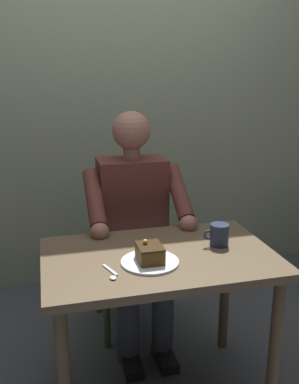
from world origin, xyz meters
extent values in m
cube|color=gray|center=(0.00, -1.29, 1.50)|extent=(6.40, 0.12, 3.00)
cube|color=brown|center=(0.00, 0.00, 0.69)|extent=(0.99, 0.63, 0.04)
cylinder|color=brown|center=(-0.43, 0.25, 0.34)|extent=(0.05, 0.05, 0.69)
cylinder|color=brown|center=(0.43, 0.25, 0.34)|extent=(0.05, 0.05, 0.69)
cylinder|color=brown|center=(-0.43, -0.25, 0.34)|extent=(0.05, 0.05, 0.69)
cylinder|color=brown|center=(0.43, -0.25, 0.34)|extent=(0.05, 0.05, 0.69)
cube|color=#445B2F|center=(0.00, -0.58, 0.41)|extent=(0.42, 0.42, 0.04)
cube|color=#445B2F|center=(0.00, -0.77, 0.66)|extent=(0.38, 0.04, 0.45)
cylinder|color=#445B2F|center=(-0.18, -0.40, 0.21)|extent=(0.04, 0.04, 0.41)
cylinder|color=#445B2F|center=(0.18, -0.40, 0.21)|extent=(0.04, 0.04, 0.41)
cylinder|color=#445B2F|center=(-0.18, -0.76, 0.21)|extent=(0.04, 0.04, 0.41)
cylinder|color=#445B2F|center=(0.18, -0.76, 0.21)|extent=(0.04, 0.04, 0.41)
cube|color=#582B23|center=(0.00, -0.56, 0.72)|extent=(0.36, 0.22, 0.58)
sphere|color=#996652|center=(0.00, -0.56, 1.16)|extent=(0.20, 0.20, 0.20)
cylinder|color=#996652|center=(0.00, -0.56, 1.04)|extent=(0.09, 0.09, 0.06)
cylinder|color=#582B23|center=(-0.22, -0.42, 0.85)|extent=(0.08, 0.33, 0.26)
sphere|color=#996652|center=(-0.22, -0.26, 0.73)|extent=(0.09, 0.09, 0.09)
cylinder|color=#582B23|center=(0.22, -0.42, 0.85)|extent=(0.08, 0.33, 0.26)
sphere|color=#996652|center=(0.22, -0.26, 0.73)|extent=(0.09, 0.09, 0.09)
cylinder|color=#31353B|center=(-0.09, -0.44, 0.41)|extent=(0.13, 0.38, 0.14)
cylinder|color=#31353B|center=(0.09, -0.44, 0.41)|extent=(0.13, 0.38, 0.14)
cylinder|color=#31353B|center=(-0.09, -0.26, 0.20)|extent=(0.11, 0.11, 0.39)
cube|color=black|center=(-0.09, -0.20, 0.03)|extent=(0.09, 0.22, 0.05)
cylinder|color=#31353B|center=(0.09, -0.26, 0.20)|extent=(0.11, 0.11, 0.39)
cube|color=black|center=(0.09, -0.20, 0.03)|extent=(0.09, 0.22, 0.05)
cylinder|color=white|center=(0.06, 0.07, 0.71)|extent=(0.24, 0.24, 0.01)
cube|color=#543917|center=(0.06, 0.07, 0.75)|extent=(0.10, 0.12, 0.06)
cube|color=#2F200E|center=(0.06, 0.07, 0.78)|extent=(0.10, 0.13, 0.01)
sphere|color=gold|center=(0.08, 0.06, 0.79)|extent=(0.02, 0.02, 0.02)
cylinder|color=#232D44|center=(-0.29, -0.03, 0.76)|extent=(0.08, 0.08, 0.10)
torus|color=#232D44|center=(-0.23, -0.03, 0.76)|extent=(0.05, 0.01, 0.05)
cylinder|color=black|center=(-0.29, -0.03, 0.80)|extent=(0.07, 0.07, 0.01)
cube|color=silver|center=(0.23, 0.10, 0.71)|extent=(0.05, 0.11, 0.01)
ellipsoid|color=silver|center=(0.23, 0.17, 0.71)|extent=(0.03, 0.04, 0.01)
camera|label=1|loc=(0.45, 1.62, 1.47)|focal=40.01mm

